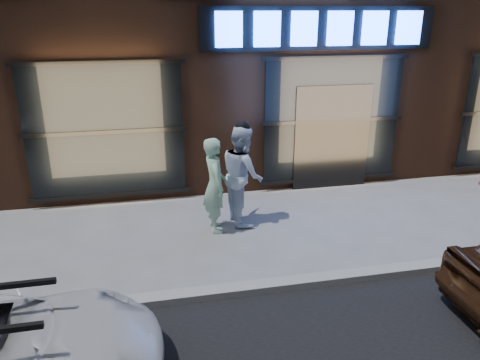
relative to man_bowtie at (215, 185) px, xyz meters
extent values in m
plane|color=slate|center=(3.00, -2.20, -0.91)|extent=(90.00, 90.00, 0.00)
cube|color=gray|center=(3.00, -2.20, -0.85)|extent=(60.00, 0.25, 0.12)
cube|color=black|center=(2.60, 1.75, 2.69)|extent=(5.20, 0.06, 0.90)
cube|color=black|center=(3.00, 1.72, 0.29)|extent=(1.80, 0.10, 2.40)
cube|color=#FFBF72|center=(-2.00, 1.78, 0.69)|extent=(3.00, 0.04, 2.60)
cube|color=black|center=(-2.00, 1.74, 0.69)|extent=(3.20, 0.06, 2.80)
cube|color=#FFBF72|center=(3.00, 1.78, 0.69)|extent=(3.00, 0.04, 2.60)
cube|color=black|center=(3.00, 1.74, 0.69)|extent=(3.20, 0.06, 2.80)
cube|color=#2659FF|center=(0.60, 1.68, 2.69)|extent=(0.55, 0.12, 0.70)
cube|color=#2659FF|center=(1.40, 1.68, 2.69)|extent=(0.55, 0.12, 0.70)
cube|color=#2659FF|center=(2.20, 1.68, 2.69)|extent=(0.55, 0.12, 0.70)
cube|color=#2659FF|center=(3.00, 1.68, 2.69)|extent=(0.55, 0.12, 0.70)
cube|color=#2659FF|center=(3.80, 1.68, 2.69)|extent=(0.55, 0.12, 0.70)
cube|color=#2659FF|center=(4.60, 1.68, 2.69)|extent=(0.55, 0.12, 0.70)
imported|color=#9FD1BC|center=(0.00, 0.00, 0.00)|extent=(0.47, 0.69, 1.82)
imported|color=white|center=(0.59, 0.29, 0.07)|extent=(0.82, 1.01, 1.95)
camera|label=1|loc=(-1.24, -8.05, 3.10)|focal=35.00mm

